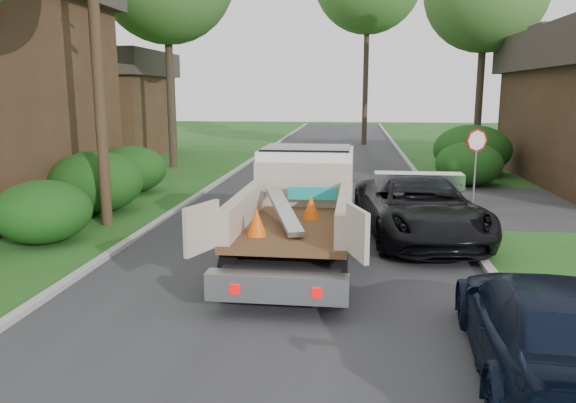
% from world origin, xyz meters
% --- Properties ---
extents(ground, '(120.00, 120.00, 0.00)m').
position_xyz_m(ground, '(0.00, 0.00, 0.00)').
color(ground, '#244D16').
rests_on(ground, ground).
extents(road, '(8.00, 90.00, 0.02)m').
position_xyz_m(road, '(0.00, 10.00, 0.00)').
color(road, '#28282B').
rests_on(road, ground).
extents(curb_left, '(0.20, 90.00, 0.12)m').
position_xyz_m(curb_left, '(-4.10, 10.00, 0.06)').
color(curb_left, '#9E9E99').
rests_on(curb_left, ground).
extents(curb_right, '(0.20, 90.00, 0.12)m').
position_xyz_m(curb_right, '(4.10, 10.00, 0.06)').
color(curb_right, '#9E9E99').
rests_on(curb_right, ground).
extents(stop_sign, '(0.71, 0.32, 2.48)m').
position_xyz_m(stop_sign, '(5.20, 9.00, 1.78)').
color(stop_sign, slate).
rests_on(stop_sign, ground).
extents(utility_pole, '(2.42, 1.25, 10.00)m').
position_xyz_m(utility_pole, '(-5.48, 4.98, 5.17)').
color(utility_pole, '#382619').
rests_on(utility_pole, ground).
extents(house_left_far, '(7.56, 7.56, 6.00)m').
position_xyz_m(house_left_far, '(-13.50, 22.00, 3.05)').
color(house_left_far, '#392717').
rests_on(house_left_far, ground).
extents(hedge_left_a, '(2.34, 2.34, 1.53)m').
position_xyz_m(hedge_left_a, '(-6.20, 3.00, 0.77)').
color(hedge_left_a, '#0D3B11').
rests_on(hedge_left_a, ground).
extents(hedge_left_b, '(2.86, 2.86, 1.87)m').
position_xyz_m(hedge_left_b, '(-6.50, 6.50, 0.94)').
color(hedge_left_b, '#0D3B11').
rests_on(hedge_left_b, ground).
extents(hedge_left_c, '(2.60, 2.60, 1.70)m').
position_xyz_m(hedge_left_c, '(-6.80, 10.00, 0.85)').
color(hedge_left_c, '#0D3B11').
rests_on(hedge_left_c, ground).
extents(hedge_right_a, '(2.60, 2.60, 1.70)m').
position_xyz_m(hedge_right_a, '(5.80, 13.00, 0.85)').
color(hedge_right_a, '#0D3B11').
rests_on(hedge_right_a, ground).
extents(hedge_right_b, '(3.38, 3.38, 2.21)m').
position_xyz_m(hedge_right_b, '(6.50, 16.00, 1.10)').
color(hedge_right_b, '#0D3B11').
rests_on(hedge_right_b, ground).
extents(flatbed_truck, '(2.89, 6.18, 2.33)m').
position_xyz_m(flatbed_truck, '(0.15, 2.76, 1.27)').
color(flatbed_truck, black).
rests_on(flatbed_truck, ground).
extents(black_pickup, '(3.33, 5.93, 1.57)m').
position_xyz_m(black_pickup, '(2.95, 4.50, 0.78)').
color(black_pickup, black).
rests_on(black_pickup, ground).
extents(navy_suv, '(2.23, 4.83, 1.37)m').
position_xyz_m(navy_suv, '(3.80, -2.50, 0.68)').
color(navy_suv, black).
rests_on(navy_suv, ground).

